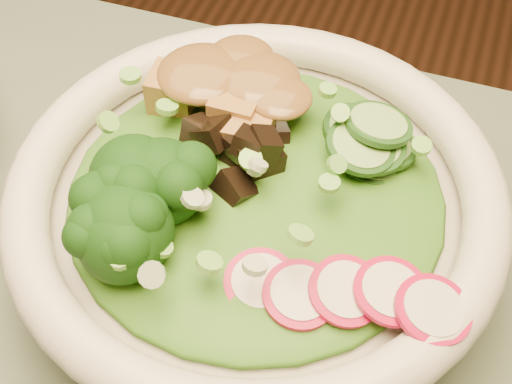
% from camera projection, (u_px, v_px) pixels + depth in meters
% --- Properties ---
extents(salad_bowl, '(0.30, 0.30, 0.08)m').
position_uv_depth(salad_bowl, '(256.00, 214.00, 0.45)').
color(salad_bowl, silver).
rests_on(salad_bowl, dining_table).
extents(lettuce_bed, '(0.23, 0.23, 0.03)m').
position_uv_depth(lettuce_bed, '(256.00, 191.00, 0.43)').
color(lettuce_bed, '#225E13').
rests_on(lettuce_bed, salad_bowl).
extents(broccoli_florets, '(0.11, 0.11, 0.05)m').
position_uv_depth(broccoli_florets, '(138.00, 202.00, 0.40)').
color(broccoli_florets, black).
rests_on(broccoli_florets, salad_bowl).
extents(radish_slices, '(0.13, 0.09, 0.02)m').
position_uv_depth(radish_slices, '(304.00, 286.00, 0.38)').
color(radish_slices, '#B00D3A').
rests_on(radish_slices, salad_bowl).
extents(cucumber_slices, '(0.10, 0.10, 0.04)m').
position_uv_depth(cucumber_slices, '(372.00, 150.00, 0.43)').
color(cucumber_slices, '#8ABA67').
rests_on(cucumber_slices, salad_bowl).
extents(mushroom_heap, '(0.10, 0.10, 0.04)m').
position_uv_depth(mushroom_heap, '(249.00, 157.00, 0.42)').
color(mushroom_heap, black).
rests_on(mushroom_heap, salad_bowl).
extents(tofu_cubes, '(0.12, 0.10, 0.04)m').
position_uv_depth(tofu_cubes, '(226.00, 96.00, 0.46)').
color(tofu_cubes, '#A16335').
rests_on(tofu_cubes, salad_bowl).
extents(peanut_sauce, '(0.08, 0.06, 0.02)m').
position_uv_depth(peanut_sauce, '(225.00, 79.00, 0.45)').
color(peanut_sauce, brown).
rests_on(peanut_sauce, tofu_cubes).
extents(scallion_garnish, '(0.21, 0.21, 0.03)m').
position_uv_depth(scallion_garnish, '(256.00, 160.00, 0.41)').
color(scallion_garnish, '#6FB941').
rests_on(scallion_garnish, salad_bowl).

